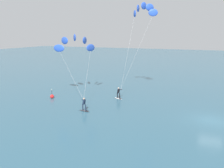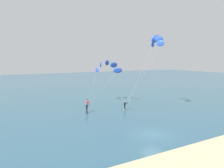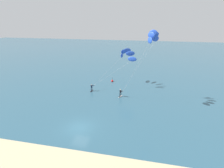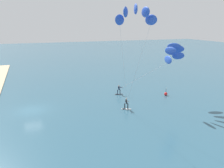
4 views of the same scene
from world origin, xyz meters
name	(u,v)px [view 4 (image 4 of 4)]	position (x,y,z in m)	size (l,w,h in m)	color
ground_plane	(32,110)	(0.00, 0.00, 0.00)	(240.00, 240.00, 0.00)	#2D566B
kitesurfer_nearshore	(135,21)	(9.81, 11.13, 12.28)	(7.50, 4.80, 13.99)	white
kitesurfer_mid_water	(172,54)	(4.22, 19.86, 7.65)	(10.05, 9.36, 9.25)	#333338
marker_buoy	(166,94)	(0.55, 21.76, 0.30)	(0.56, 0.56, 1.38)	red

